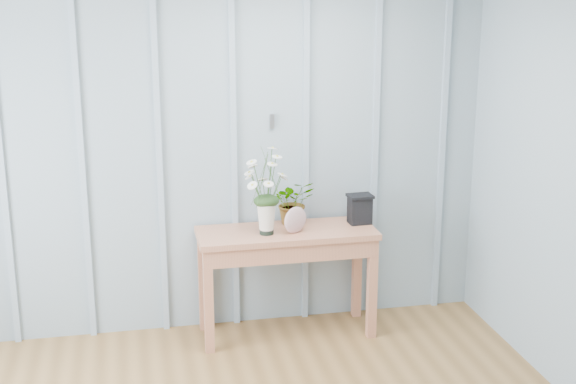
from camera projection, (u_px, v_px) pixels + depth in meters
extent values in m
cube|color=#8A9EAA|center=(197.00, 153.00, 5.37)|extent=(4.00, 0.01, 2.50)
cube|color=#AAAAAF|center=(272.00, 121.00, 5.41)|extent=(0.03, 0.01, 0.10)
cube|color=#8BA1B2|center=(1.00, 162.00, 5.12)|extent=(0.04, 0.03, 2.50)
cube|color=#8BA1B2|center=(82.00, 159.00, 5.21)|extent=(0.04, 0.03, 2.50)
cube|color=#8BA1B2|center=(159.00, 155.00, 5.31)|extent=(0.04, 0.03, 2.50)
cube|color=#8BA1B2|center=(234.00, 152.00, 5.41)|extent=(0.04, 0.03, 2.50)
cube|color=#8BA1B2|center=(306.00, 149.00, 5.51)|extent=(0.04, 0.03, 2.50)
cube|color=#8BA1B2|center=(375.00, 146.00, 5.61)|extent=(0.04, 0.03, 2.50)
cube|color=#8BA1B2|center=(442.00, 143.00, 5.71)|extent=(0.04, 0.03, 2.50)
cube|color=#AC694C|center=(286.00, 233.00, 5.39)|extent=(1.20, 0.45, 0.04)
cube|color=#AC694C|center=(286.00, 244.00, 5.41)|extent=(1.13, 0.42, 0.12)
cube|color=#AC694C|center=(209.00, 302.00, 5.21)|extent=(0.06, 0.06, 0.71)
cube|color=#AC694C|center=(372.00, 288.00, 5.43)|extent=(0.06, 0.06, 0.71)
cube|color=#AC694C|center=(203.00, 282.00, 5.55)|extent=(0.06, 0.06, 0.71)
cube|color=#AC694C|center=(357.00, 270.00, 5.77)|extent=(0.06, 0.06, 0.71)
cylinder|color=black|center=(267.00, 230.00, 5.30)|extent=(0.09, 0.09, 0.06)
cone|color=silver|center=(267.00, 217.00, 5.27)|extent=(0.14, 0.14, 0.22)
ellipsoid|color=#1A3515|center=(266.00, 201.00, 5.24)|extent=(0.17, 0.14, 0.09)
imported|color=#1A3515|center=(293.00, 202.00, 5.48)|extent=(0.30, 0.26, 0.31)
ellipsoid|color=#904D61|center=(295.00, 220.00, 5.30)|extent=(0.18, 0.13, 0.18)
cube|color=black|center=(360.00, 210.00, 5.50)|extent=(0.16, 0.12, 0.19)
cube|color=black|center=(360.00, 196.00, 5.48)|extent=(0.18, 0.14, 0.02)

